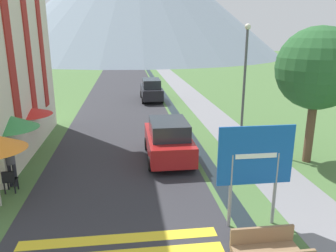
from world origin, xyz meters
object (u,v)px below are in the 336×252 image
parked_car_far (151,90)px  parked_car_near (168,140)px  cafe_umbrella_rear_red (26,111)px  person_standing_terrace (10,160)px  tree_by_path (318,69)px  cafe_chair_near_right (9,179)px  cafe_chair_far_right (18,152)px  streetlamp (245,78)px  cafe_chair_near_left (10,179)px  cafe_umbrella_middle_green (8,122)px  road_sign (255,162)px

parked_car_far → parked_car_near: bearing=-91.2°
parked_car_near → cafe_umbrella_rear_red: cafe_umbrella_rear_red is taller
person_standing_terrace → cafe_umbrella_rear_red: bearing=95.7°
parked_car_near → tree_by_path: 6.89m
cafe_chair_near_right → cafe_chair_far_right: bearing=110.8°
tree_by_path → streetlamp: bearing=135.3°
cafe_chair_near_left → cafe_umbrella_middle_green: 2.30m
cafe_chair_near_right → cafe_umbrella_rear_red: (-0.44, 4.30, 1.49)m
parked_car_far → cafe_umbrella_middle_green: (-6.56, -14.52, 1.31)m
parked_car_near → cafe_chair_near_right: 6.50m
person_standing_terrace → cafe_chair_near_left: bearing=-80.5°
road_sign → cafe_chair_far_right: size_ratio=3.58×
tree_by_path → parked_car_far: bearing=111.6°
cafe_chair_far_right → road_sign: bearing=-54.2°
cafe_chair_near_left → streetlamp: bearing=6.4°
cafe_chair_near_right → person_standing_terrace: (-0.07, 0.54, 0.51)m
person_standing_terrace → tree_by_path: bearing=4.5°
road_sign → parked_car_far: road_sign is taller
parked_car_near → cafe_umbrella_middle_green: size_ratio=1.68×
parked_car_near → parked_car_far: bearing=88.8°
cafe_chair_near_left → person_standing_terrace: bearing=85.0°
parked_car_far → person_standing_terrace: parked_car_far is taller
parked_car_near → streetlamp: size_ratio=0.71×
road_sign → cafe_umbrella_rear_red: (-8.16, 7.32, 0.02)m
cafe_chair_near_left → cafe_chair_far_right: same height
streetlamp → cafe_chair_near_left: bearing=-159.1°
road_sign → cafe_chair_near_right: bearing=158.7°
streetlamp → tree_by_path: bearing=-44.7°
parked_car_far → cafe_chair_far_right: size_ratio=5.14×
cafe_umbrella_rear_red → streetlamp: (10.20, -0.57, 1.44)m
cafe_chair_near_left → cafe_umbrella_rear_red: (-0.46, 4.29, 1.49)m
road_sign → parked_car_near: bearing=107.4°
parked_car_far → tree_by_path: bearing=-68.4°
tree_by_path → cafe_chair_near_left: bearing=-172.9°
cafe_chair_near_left → streetlamp: (9.73, 3.72, 2.93)m
cafe_chair_near_left → cafe_chair_near_right: bearing=-167.6°
cafe_umbrella_rear_red → cafe_chair_near_right: bearing=-84.1°
cafe_umbrella_middle_green → person_standing_terrace: (0.24, -0.98, -1.19)m
streetlamp → parked_car_near: bearing=-162.6°
parked_car_far → person_standing_terrace: 16.75m
streetlamp → tree_by_path: (2.26, -2.23, 0.62)m
person_standing_terrace → road_sign: bearing=-24.6°
cafe_chair_far_right → cafe_umbrella_middle_green: bearing=-98.2°
parked_car_far → cafe_umbrella_middle_green: bearing=-114.3°
cafe_chair_near_left → cafe_umbrella_middle_green: (-0.33, 1.52, 1.71)m
road_sign → tree_by_path: size_ratio=0.53×
cafe_chair_near_left → cafe_chair_near_right: 0.02m
cafe_chair_far_right → person_standing_terrace: size_ratio=0.48×
cafe_chair_near_right → cafe_umbrella_middle_green: (-0.31, 1.53, 1.71)m
cafe_umbrella_middle_green → parked_car_far: bearing=65.7°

